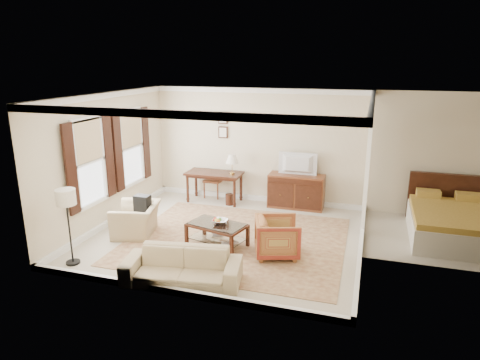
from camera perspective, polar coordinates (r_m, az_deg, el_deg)
The scene contains 21 objects.
room_shell at distance 8.39m, azimuth -1.93°, elevation 8.29°, with size 5.51×5.01×2.91m.
annex_bedroom at distance 9.72m, azimuth 26.69°, elevation -5.35°, with size 3.00×2.70×2.90m.
window_front at distance 9.22m, azimuth -19.44°, elevation 2.24°, with size 0.12×1.56×1.80m, color #CCB284, non-canonical shape.
window_rear at distance 10.51m, azimuth -14.30°, elevation 4.24°, with size 0.12×1.56×1.80m, color #CCB284, non-canonical shape.
doorway at distance 9.68m, azimuth 16.53°, elevation 0.21°, with size 0.10×1.12×2.25m, color white, non-canonical shape.
rug at distance 8.83m, azimuth -0.48°, elevation -7.98°, with size 4.32×3.70×0.01m, color brown.
writing_desk at distance 10.99m, azimuth -3.45°, elevation 0.47°, with size 1.43×0.71×0.78m.
desk_chair at distance 11.40m, azimuth -3.58°, elevation 0.28°, with size 0.45×0.45×1.05m, color brown, non-canonical shape.
desk_lamp at distance 10.74m, azimuth -1.06°, elevation 2.12°, with size 0.32×0.32×0.50m, color silver, non-canonical shape.
framed_prints at distance 11.08m, azimuth -2.29°, elevation 7.34°, with size 0.25×0.04×0.68m, color #3E1C11, non-canonical shape.
sideboard at distance 10.68m, azimuth 7.51°, elevation -1.49°, with size 1.36×0.52×0.84m, color brown.
tv at distance 10.44m, azimuth 7.66°, elevation 3.03°, with size 0.90×0.52×0.12m, color black.
coffee_table at distance 8.45m, azimuth -3.09°, elevation -6.51°, with size 1.24×0.91×0.47m.
fruit_bowl at distance 8.41m, azimuth -2.67°, elevation -5.43°, with size 0.42×0.42×0.10m, color silver.
book_a at distance 8.70m, azimuth -3.56°, elevation -7.12°, with size 0.28×0.04×0.38m, color brown.
book_b at distance 8.32m, azimuth -1.79°, elevation -8.22°, with size 0.28×0.03×0.38m, color brown.
striped_armchair at distance 8.06m, azimuth 5.00°, elevation -7.36°, with size 0.79×0.74×0.81m, color maroon.
club_armchair at distance 9.24m, azimuth -13.70°, elevation -4.49°, with size 1.00×0.65×0.87m, color tan.
backpack at distance 9.21m, azimuth -12.88°, elevation -2.90°, with size 0.32×0.22×0.40m, color black.
sofa at distance 7.19m, azimuth -7.77°, elevation -10.72°, with size 1.93×0.56×0.75m, color tan.
floor_lamp at distance 8.04m, azimuth -22.16°, elevation -2.83°, with size 0.35×0.35×1.40m.
Camera 1 is at (2.75, -7.86, 3.57)m, focal length 32.00 mm.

